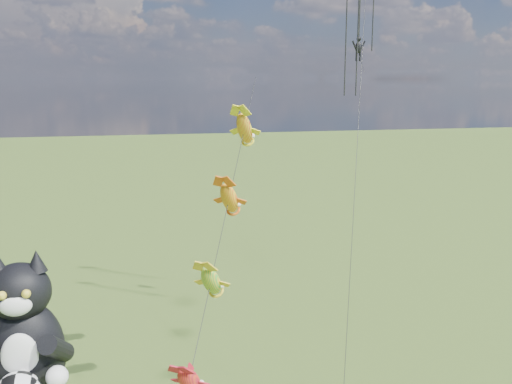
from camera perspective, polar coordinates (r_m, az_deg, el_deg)
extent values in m
ellipsoid|color=black|center=(19.42, -22.04, -14.76)|extent=(2.80, 2.49, 3.46)
ellipsoid|color=black|center=(18.54, -22.57, -9.17)|extent=(2.20, 2.08, 1.75)
cone|color=black|center=(18.16, -21.10, -6.42)|extent=(0.74, 0.74, 0.65)
ellipsoid|color=white|center=(17.95, -22.91, -10.42)|extent=(0.99, 0.67, 0.63)
ellipsoid|color=white|center=(18.56, -22.53, -14.93)|extent=(1.15, 0.67, 1.43)
sphere|color=gold|center=(17.82, -24.08, -9.45)|extent=(0.26, 0.26, 0.26)
sphere|color=gold|center=(17.70, -22.00, -9.42)|extent=(0.26, 0.26, 0.26)
sphere|color=white|center=(18.38, -19.27, -17.03)|extent=(0.65, 0.65, 0.65)
cylinder|color=black|center=(24.66, -4.17, -7.29)|extent=(6.83, 14.31, 15.85)
ellipsoid|color=red|center=(23.05, -6.70, -18.21)|extent=(1.54, 2.16, 2.05)
ellipsoid|color=green|center=(24.36, -4.52, -8.85)|extent=(1.54, 2.16, 2.05)
ellipsoid|color=yellow|center=(26.27, -2.70, -0.63)|extent=(1.54, 2.16, 2.05)
ellipsoid|color=#D84A19|center=(28.67, -1.16, 6.35)|extent=(1.54, 2.16, 2.05)
cylinder|color=black|center=(30.40, 10.07, 4.38)|extent=(7.10, 15.57, 24.41)
cylinder|color=black|center=(35.67, 9.00, 15.82)|extent=(0.08, 0.08, 8.25)
cylinder|color=black|center=(35.92, 10.08, 15.75)|extent=(0.08, 0.08, 8.25)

